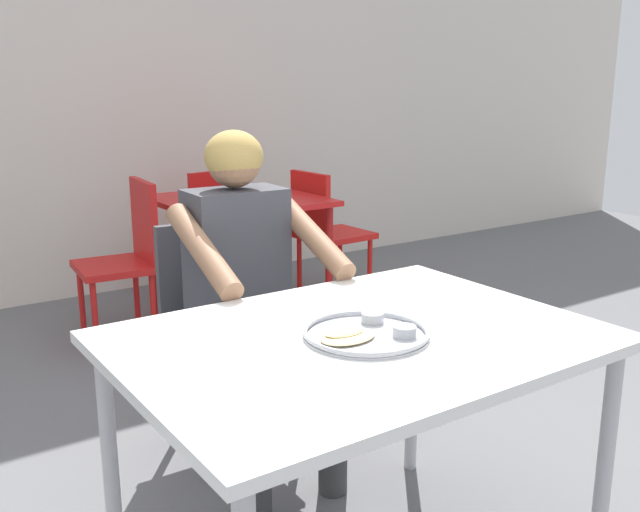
# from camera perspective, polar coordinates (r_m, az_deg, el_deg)

# --- Properties ---
(back_wall) EXTENTS (12.00, 0.12, 3.40)m
(back_wall) POSITION_cam_1_polar(r_m,az_deg,el_deg) (4.79, -23.61, 16.53)
(back_wall) COLOR silver
(back_wall) RESTS_ON ground
(table_foreground) EXTENTS (1.22, 0.89, 0.75)m
(table_foreground) POSITION_cam_1_polar(r_m,az_deg,el_deg) (1.86, 3.09, -8.32)
(table_foreground) COLOR white
(table_foreground) RESTS_ON ground
(thali_tray) EXTENTS (0.32, 0.32, 0.03)m
(thali_tray) POSITION_cam_1_polar(r_m,az_deg,el_deg) (1.82, 3.74, -6.17)
(thali_tray) COLOR #B7BABF
(thali_tray) RESTS_ON table_foreground
(chair_foreground) EXTENTS (0.45, 0.44, 0.87)m
(chair_foreground) POSITION_cam_1_polar(r_m,az_deg,el_deg) (2.73, -7.83, -5.03)
(chair_foreground) COLOR #3F3F44
(chair_foreground) RESTS_ON ground
(diner_foreground) EXTENTS (0.50, 0.56, 1.22)m
(diner_foreground) POSITION_cam_1_polar(r_m,az_deg,el_deg) (2.47, -5.78, -1.51)
(diner_foreground) COLOR #363636
(diner_foreground) RESTS_ON ground
(table_background_red) EXTENTS (0.87, 0.87, 0.74)m
(table_background_red) POSITION_cam_1_polar(r_m,az_deg,el_deg) (4.11, -6.56, 3.49)
(table_background_red) COLOR red
(table_background_red) RESTS_ON ground
(chair_red_left) EXTENTS (0.42, 0.44, 0.88)m
(chair_red_left) POSITION_cam_1_polar(r_m,az_deg,el_deg) (3.93, -15.20, 0.42)
(chair_red_left) COLOR red
(chair_red_left) RESTS_ON ground
(chair_red_right) EXTENTS (0.44, 0.41, 0.84)m
(chair_red_right) POSITION_cam_1_polar(r_m,az_deg,el_deg) (4.51, 0.37, 2.35)
(chair_red_right) COLOR red
(chair_red_right) RESTS_ON ground
(chair_red_far) EXTENTS (0.50, 0.48, 0.84)m
(chair_red_far) POSITION_cam_1_polar(r_m,az_deg,el_deg) (4.67, -9.06, 2.68)
(chair_red_far) COLOR red
(chair_red_far) RESTS_ON ground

